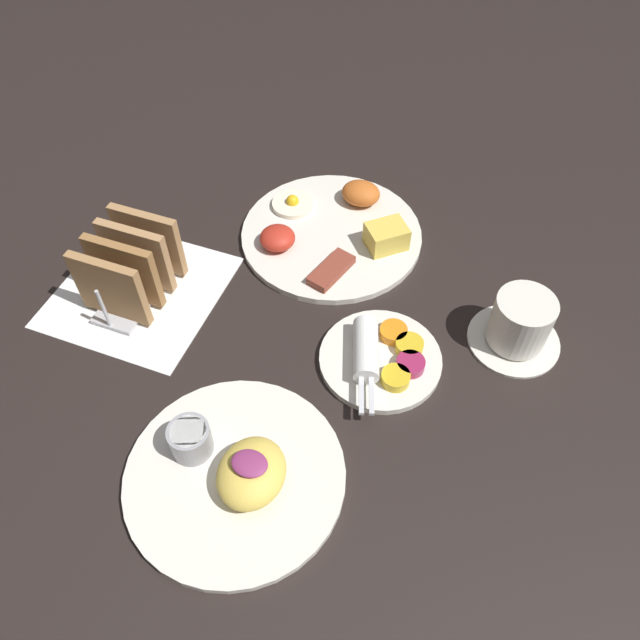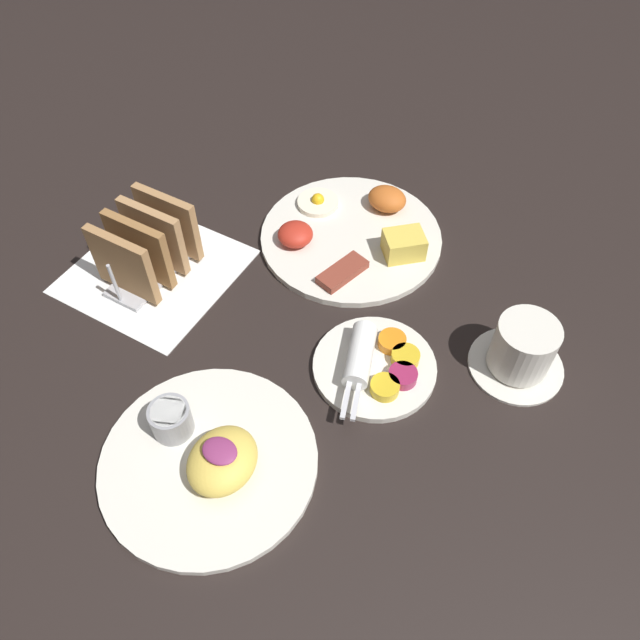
{
  "view_description": "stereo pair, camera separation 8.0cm",
  "coord_description": "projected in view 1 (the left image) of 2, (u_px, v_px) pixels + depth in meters",
  "views": [
    {
      "loc": [
        0.25,
        -0.44,
        0.66
      ],
      "look_at": [
        0.07,
        0.03,
        0.03
      ],
      "focal_mm": 35.0,
      "sensor_mm": 36.0,
      "label": 1
    },
    {
      "loc": [
        0.33,
        -0.4,
        0.66
      ],
      "look_at": [
        0.07,
        0.03,
        0.03
      ],
      "focal_mm": 35.0,
      "sensor_mm": 36.0,
      "label": 2
    }
  ],
  "objects": [
    {
      "name": "plate_breakfast",
      "position": [
        333.0,
        231.0,
        0.94
      ],
      "size": [
        0.27,
        0.27,
        0.05
      ],
      "color": "silver",
      "rests_on": "ground_plane"
    },
    {
      "name": "napkin_flat",
      "position": [
        139.0,
        291.0,
        0.87
      ],
      "size": [
        0.22,
        0.22,
        0.0
      ],
      "color": "white",
      "rests_on": "ground_plane"
    },
    {
      "name": "plate_condiments",
      "position": [
        381.0,
        357.0,
        0.79
      ],
      "size": [
        0.16,
        0.18,
        0.04
      ],
      "color": "silver",
      "rests_on": "ground_plane"
    },
    {
      "name": "plate_foreground",
      "position": [
        235.0,
        471.0,
        0.69
      ],
      "size": [
        0.25,
        0.25,
        0.06
      ],
      "color": "silver",
      "rests_on": "ground_plane"
    },
    {
      "name": "teaspoon",
      "position": [
        290.0,
        452.0,
        0.72
      ],
      "size": [
        0.02,
        0.13,
        0.01
      ],
      "color": "silver",
      "rests_on": "ground_plane"
    },
    {
      "name": "ground_plane",
      "position": [
        258.0,
        337.0,
        0.82
      ],
      "size": [
        3.0,
        3.0,
        0.0
      ],
      "primitive_type": "plane",
      "color": "black"
    },
    {
      "name": "coffee_cup",
      "position": [
        520.0,
        324.0,
        0.79
      ],
      "size": [
        0.12,
        0.12,
        0.08
      ],
      "color": "silver",
      "rests_on": "ground_plane"
    },
    {
      "name": "toast_rack",
      "position": [
        131.0,
        266.0,
        0.83
      ],
      "size": [
        0.1,
        0.15,
        0.1
      ],
      "color": "#B7B7BC",
      "rests_on": "ground_plane"
    }
  ]
}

